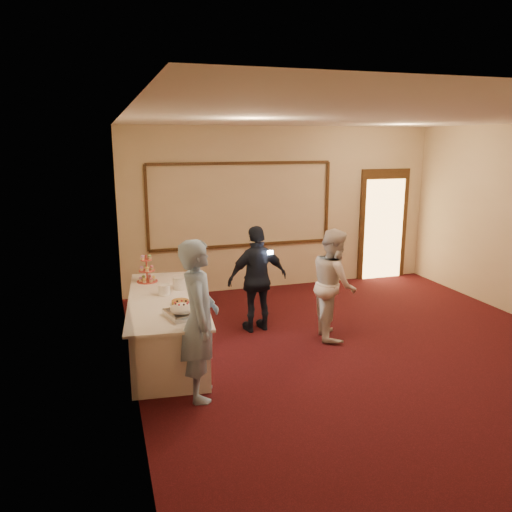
{
  "coord_description": "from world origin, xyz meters",
  "views": [
    {
      "loc": [
        -3.24,
        -5.24,
        2.75
      ],
      "look_at": [
        -1.2,
        1.32,
        1.15
      ],
      "focal_mm": 35.0,
      "sensor_mm": 36.0,
      "label": 1
    }
  ],
  "objects_px": {
    "man": "(199,320)",
    "plate_stack_a": "(164,290)",
    "woman": "(334,284)",
    "tart": "(180,302)",
    "pavlova_tray": "(182,311)",
    "cupcake_stand": "(147,271)",
    "guest": "(258,279)",
    "buffet_table": "(168,325)",
    "plate_stack_b": "(180,283)"
  },
  "relations": [
    {
      "from": "pavlova_tray",
      "to": "woman",
      "type": "relative_size",
      "value": 0.31
    },
    {
      "from": "woman",
      "to": "tart",
      "type": "bearing_deg",
      "value": 109.48
    },
    {
      "from": "buffet_table",
      "to": "guest",
      "type": "distance_m",
      "value": 1.49
    },
    {
      "from": "pavlova_tray",
      "to": "tart",
      "type": "relative_size",
      "value": 1.95
    },
    {
      "from": "pavlova_tray",
      "to": "plate_stack_a",
      "type": "relative_size",
      "value": 2.89
    },
    {
      "from": "plate_stack_a",
      "to": "cupcake_stand",
      "type": "bearing_deg",
      "value": 102.52
    },
    {
      "from": "buffet_table",
      "to": "pavlova_tray",
      "type": "distance_m",
      "value": 0.9
    },
    {
      "from": "tart",
      "to": "guest",
      "type": "relative_size",
      "value": 0.16
    },
    {
      "from": "buffet_table",
      "to": "tart",
      "type": "height_order",
      "value": "tart"
    },
    {
      "from": "cupcake_stand",
      "to": "plate_stack_a",
      "type": "height_order",
      "value": "cupcake_stand"
    },
    {
      "from": "cupcake_stand",
      "to": "woman",
      "type": "distance_m",
      "value": 2.66
    },
    {
      "from": "buffet_table",
      "to": "woman",
      "type": "height_order",
      "value": "woman"
    },
    {
      "from": "man",
      "to": "plate_stack_b",
      "type": "bearing_deg",
      "value": 8.78
    },
    {
      "from": "cupcake_stand",
      "to": "guest",
      "type": "height_order",
      "value": "guest"
    },
    {
      "from": "buffet_table",
      "to": "plate_stack_a",
      "type": "relative_size",
      "value": 15.49
    },
    {
      "from": "plate_stack_b",
      "to": "buffet_table",
      "type": "bearing_deg",
      "value": -124.51
    },
    {
      "from": "cupcake_stand",
      "to": "man",
      "type": "bearing_deg",
      "value": -80.07
    },
    {
      "from": "cupcake_stand",
      "to": "plate_stack_a",
      "type": "distance_m",
      "value": 0.72
    },
    {
      "from": "cupcake_stand",
      "to": "tart",
      "type": "distance_m",
      "value": 1.2
    },
    {
      "from": "plate_stack_a",
      "to": "woman",
      "type": "height_order",
      "value": "woman"
    },
    {
      "from": "tart",
      "to": "man",
      "type": "distance_m",
      "value": 0.91
    },
    {
      "from": "pavlova_tray",
      "to": "tart",
      "type": "xyz_separation_m",
      "value": [
        0.05,
        0.44,
        -0.05
      ]
    },
    {
      "from": "guest",
      "to": "tart",
      "type": "bearing_deg",
      "value": 25.69
    },
    {
      "from": "man",
      "to": "woman",
      "type": "xyz_separation_m",
      "value": [
        2.13,
        1.13,
        -0.1
      ]
    },
    {
      "from": "buffet_table",
      "to": "guest",
      "type": "bearing_deg",
      "value": 18.04
    },
    {
      "from": "tart",
      "to": "buffet_table",
      "type": "bearing_deg",
      "value": 110.22
    },
    {
      "from": "pavlova_tray",
      "to": "guest",
      "type": "height_order",
      "value": "guest"
    },
    {
      "from": "plate_stack_b",
      "to": "man",
      "type": "relative_size",
      "value": 0.12
    },
    {
      "from": "pavlova_tray",
      "to": "buffet_table",
      "type": "bearing_deg",
      "value": 95.33
    },
    {
      "from": "tart",
      "to": "man",
      "type": "xyz_separation_m",
      "value": [
        0.07,
        -0.9,
        0.08
      ]
    },
    {
      "from": "cupcake_stand",
      "to": "tart",
      "type": "height_order",
      "value": "cupcake_stand"
    },
    {
      "from": "plate_stack_a",
      "to": "plate_stack_b",
      "type": "bearing_deg",
      "value": 40.45
    },
    {
      "from": "guest",
      "to": "buffet_table",
      "type": "bearing_deg",
      "value": 11.73
    },
    {
      "from": "man",
      "to": "woman",
      "type": "distance_m",
      "value": 2.42
    },
    {
      "from": "man",
      "to": "plate_stack_a",
      "type": "bearing_deg",
      "value": 18.77
    },
    {
      "from": "pavlova_tray",
      "to": "man",
      "type": "relative_size",
      "value": 0.28
    },
    {
      "from": "pavlova_tray",
      "to": "plate_stack_b",
      "type": "height_order",
      "value": "same"
    },
    {
      "from": "buffet_table",
      "to": "tart",
      "type": "relative_size",
      "value": 10.44
    },
    {
      "from": "plate_stack_b",
      "to": "guest",
      "type": "distance_m",
      "value": 1.15
    },
    {
      "from": "woman",
      "to": "buffet_table",
      "type": "bearing_deg",
      "value": 100.97
    },
    {
      "from": "buffet_table",
      "to": "plate_stack_b",
      "type": "xyz_separation_m",
      "value": [
        0.23,
        0.33,
        0.47
      ]
    },
    {
      "from": "plate_stack_a",
      "to": "man",
      "type": "distance_m",
      "value": 1.37
    },
    {
      "from": "pavlova_tray",
      "to": "cupcake_stand",
      "type": "relative_size",
      "value": 1.12
    },
    {
      "from": "tart",
      "to": "woman",
      "type": "xyz_separation_m",
      "value": [
        2.2,
        0.23,
        -0.01
      ]
    },
    {
      "from": "plate_stack_b",
      "to": "man",
      "type": "xyz_separation_m",
      "value": [
        -0.04,
        -1.57,
        0.03
      ]
    },
    {
      "from": "tart",
      "to": "plate_stack_b",
      "type": "bearing_deg",
      "value": 81.1
    },
    {
      "from": "buffet_table",
      "to": "cupcake_stand",
      "type": "relative_size",
      "value": 5.99
    },
    {
      "from": "plate_stack_a",
      "to": "plate_stack_b",
      "type": "xyz_separation_m",
      "value": [
        0.24,
        0.21,
        0.01
      ]
    },
    {
      "from": "tart",
      "to": "guest",
      "type": "distance_m",
      "value": 1.47
    },
    {
      "from": "buffet_table",
      "to": "cupcake_stand",
      "type": "distance_m",
      "value": 1.0
    }
  ]
}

